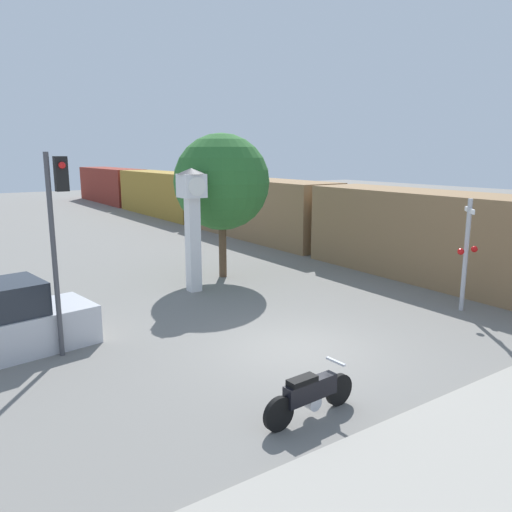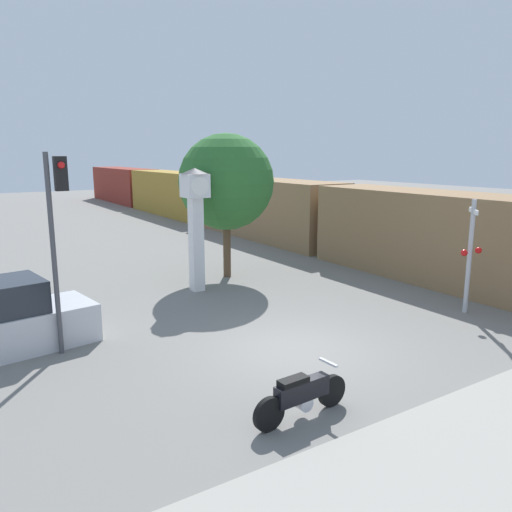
{
  "view_description": "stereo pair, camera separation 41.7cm",
  "coord_description": "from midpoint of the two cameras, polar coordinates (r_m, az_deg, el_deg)",
  "views": [
    {
      "loc": [
        -7.49,
        -9.18,
        4.84
      ],
      "look_at": [
        0.28,
        2.24,
        2.0
      ],
      "focal_mm": 35.0,
      "sensor_mm": 36.0,
      "label": 1
    },
    {
      "loc": [
        -7.14,
        -9.41,
        4.84
      ],
      "look_at": [
        0.28,
        2.24,
        2.0
      ],
      "focal_mm": 35.0,
      "sensor_mm": 36.0,
      "label": 2
    }
  ],
  "objects": [
    {
      "name": "ground_plane",
      "position": [
        12.78,
        5.38,
        -10.67
      ],
      "size": [
        120.0,
        120.0,
        0.0
      ],
      "primitive_type": "plane",
      "color": "slate"
    },
    {
      "name": "motorcycle",
      "position": [
        9.62,
        6.53,
        -15.51
      ],
      "size": [
        2.17,
        0.47,
        0.96
      ],
      "rotation": [
        0.0,
        0.0,
        0.05
      ],
      "color": "black",
      "rests_on": "ground_plane"
    },
    {
      "name": "clock_tower",
      "position": [
        17.57,
        -6.25,
        5.15
      ],
      "size": [
        0.97,
        0.97,
        4.35
      ],
      "color": "white",
      "rests_on": "ground_plane"
    },
    {
      "name": "freight_train",
      "position": [
        35.01,
        -4.71,
        6.45
      ],
      "size": [
        2.8,
        51.1,
        3.4
      ],
      "color": "olive",
      "rests_on": "ground_plane"
    },
    {
      "name": "traffic_light",
      "position": [
        12.59,
        -20.92,
        3.95
      ],
      "size": [
        0.5,
        0.35,
        4.88
      ],
      "color": "#47474C",
      "rests_on": "ground_plane"
    },
    {
      "name": "railroad_crossing_signal",
      "position": [
        16.54,
        23.95,
        0.46
      ],
      "size": [
        0.9,
        0.82,
        3.51
      ],
      "color": "#B7B7BC",
      "rests_on": "ground_plane"
    },
    {
      "name": "street_tree",
      "position": [
        19.5,
        -2.81,
        8.42
      ],
      "size": [
        3.71,
        3.71,
        5.62
      ],
      "color": "brown",
      "rests_on": "ground_plane"
    },
    {
      "name": "parked_car",
      "position": [
        13.79,
        -26.22,
        -6.85
      ],
      "size": [
        4.42,
        2.39,
        1.8
      ],
      "rotation": [
        0.0,
        0.0,
        0.15
      ],
      "color": "silver",
      "rests_on": "ground_plane"
    }
  ]
}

